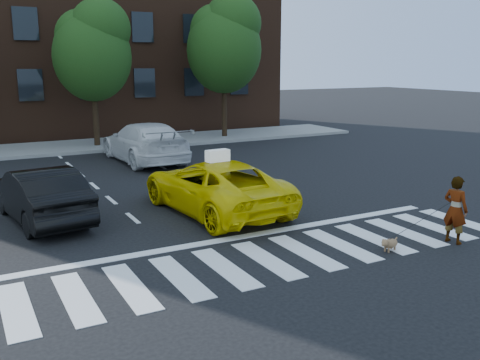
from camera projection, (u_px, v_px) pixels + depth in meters
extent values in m
plane|color=black|center=(267.00, 260.00, 11.45)|extent=(120.00, 120.00, 0.00)
cube|color=silver|center=(267.00, 260.00, 11.45)|extent=(13.00, 2.40, 0.01)
cube|color=silver|center=(232.00, 238.00, 12.83)|extent=(12.00, 0.30, 0.01)
cube|color=slate|center=(85.00, 146.00, 26.49)|extent=(30.00, 4.00, 0.15)
cube|color=#412517|center=(51.00, 30.00, 31.66)|extent=(26.00, 10.00, 12.00)
cylinder|color=black|center=(95.00, 112.00, 25.92)|extent=(0.28, 0.28, 3.55)
ellipsoid|color=#1A380F|center=(92.00, 56.00, 25.36)|extent=(3.69, 3.69, 4.25)
sphere|color=#1A380F|center=(100.00, 29.00, 25.09)|extent=(2.84, 2.84, 2.84)
sphere|color=#1A380F|center=(82.00, 36.00, 25.21)|extent=(2.56, 2.56, 2.56)
cylinder|color=black|center=(224.00, 104.00, 29.12)|extent=(0.28, 0.28, 3.85)
ellipsoid|color=#1A380F|center=(224.00, 50.00, 28.51)|extent=(4.00, 4.00, 4.60)
sphere|color=#1A380F|center=(232.00, 23.00, 28.22)|extent=(3.08, 3.08, 3.08)
sphere|color=#1A380F|center=(216.00, 31.00, 28.34)|extent=(2.77, 2.77, 2.77)
imported|color=#E0C704|center=(215.00, 186.00, 15.03)|extent=(2.88, 5.49, 1.47)
imported|color=black|center=(41.00, 194.00, 14.12)|extent=(2.12, 4.57, 1.45)
imported|color=silver|center=(145.00, 142.00, 22.54)|extent=(2.51, 5.83, 1.67)
imported|color=#999999|center=(455.00, 210.00, 12.38)|extent=(0.49, 0.65, 1.60)
ellipsoid|color=#9A774E|center=(390.00, 243.00, 11.96)|extent=(0.42, 0.28, 0.22)
sphere|color=#9A774E|center=(385.00, 243.00, 11.83)|extent=(0.19, 0.19, 0.16)
sphere|color=#9A774E|center=(383.00, 245.00, 11.80)|extent=(0.09, 0.09, 0.08)
cylinder|color=#9A774E|center=(396.00, 239.00, 12.07)|extent=(0.12, 0.06, 0.09)
sphere|color=#9A774E|center=(383.00, 240.00, 11.86)|extent=(0.07, 0.07, 0.06)
sphere|color=#9A774E|center=(387.00, 241.00, 11.78)|extent=(0.07, 0.07, 0.06)
cylinder|color=#9A774E|center=(389.00, 250.00, 11.88)|extent=(0.05, 0.05, 0.11)
cylinder|color=#9A774E|center=(385.00, 249.00, 11.95)|extent=(0.05, 0.05, 0.11)
cylinder|color=#9A774E|center=(395.00, 248.00, 12.02)|extent=(0.05, 0.05, 0.11)
cylinder|color=#9A774E|center=(391.00, 247.00, 12.10)|extent=(0.05, 0.05, 0.11)
cube|color=white|center=(218.00, 156.00, 14.66)|extent=(0.67, 0.33, 0.32)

